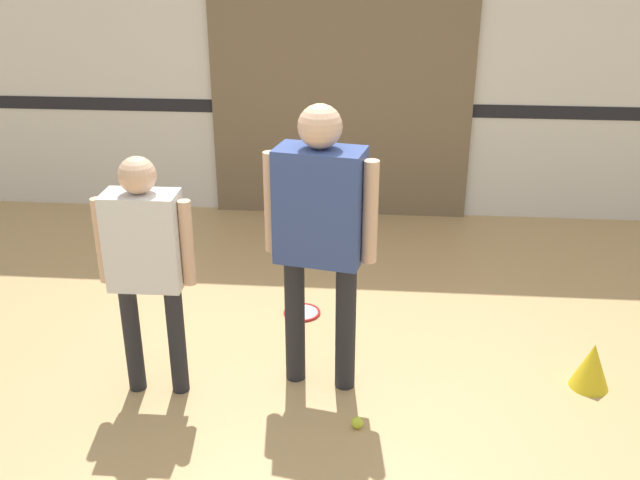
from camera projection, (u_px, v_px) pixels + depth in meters
The scene contains 9 objects.
ground_plane at pixel (314, 379), 4.38m from camera, with size 16.00×16.00×0.00m, color tan.
wall_back at pixel (343, 45), 6.41m from camera, with size 16.00×0.07×3.20m.
wall_panel at pixel (341, 107), 6.57m from camera, with size 2.40×0.05×2.09m.
person_instructor at pixel (320, 221), 3.94m from camera, with size 0.64×0.35×1.71m.
person_student_left at pixel (145, 253), 3.93m from camera, with size 0.55×0.23×1.45m.
racket_spare_on_floor at pixel (302, 314), 5.11m from camera, with size 0.29×0.47×0.03m.
tennis_ball_near_instructor at pixel (357, 423), 3.93m from camera, with size 0.07×0.07×0.07m, color #CCE038.
tennis_ball_by_spare_racket at pixel (293, 318), 5.00m from camera, with size 0.07×0.07×0.07m, color #CCE038.
training_cone at pixel (592, 366), 4.25m from camera, with size 0.23×0.23×0.29m.
Camera 1 is at (0.35, -3.66, 2.52)m, focal length 40.00 mm.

